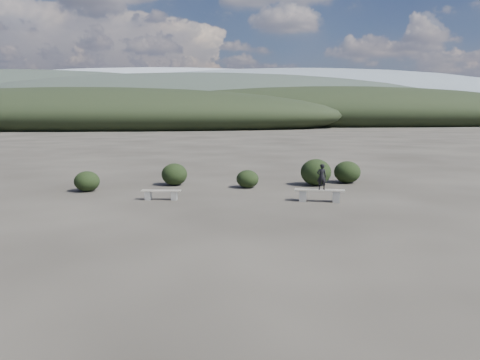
{
  "coord_description": "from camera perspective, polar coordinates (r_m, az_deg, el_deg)",
  "views": [
    {
      "loc": [
        -0.6,
        -13.22,
        3.55
      ],
      "look_at": [
        0.64,
        3.5,
        1.1
      ],
      "focal_mm": 35.0,
      "sensor_mm": 36.0,
      "label": 1
    }
  ],
  "objects": [
    {
      "name": "mountain_ridges",
      "position": [
        352.43,
        -5.41,
        9.47
      ],
      "size": [
        500.0,
        400.0,
        56.0
      ],
      "color": "black",
      "rests_on": "ground"
    },
    {
      "name": "shrub_e",
      "position": [
        24.09,
        12.94,
        0.95
      ],
      "size": [
        1.32,
        1.32,
        1.1
      ],
      "primitive_type": "ellipsoid",
      "color": "black",
      "rests_on": "ground"
    },
    {
      "name": "shrub_c",
      "position": [
        21.98,
        0.93,
        0.13
      ],
      "size": [
        1.05,
        1.05,
        0.84
      ],
      "primitive_type": "ellipsoid",
      "color": "black",
      "rests_on": "ground"
    },
    {
      "name": "shrub_a",
      "position": [
        22.08,
        -18.16,
        -0.15
      ],
      "size": [
        1.12,
        1.12,
        0.92
      ],
      "primitive_type": "ellipsoid",
      "color": "black",
      "rests_on": "ground"
    },
    {
      "name": "shrub_b",
      "position": [
        22.97,
        -8.0,
        0.69
      ],
      "size": [
        1.25,
        1.25,
        1.07
      ],
      "primitive_type": "ellipsoid",
      "color": "black",
      "rests_on": "ground"
    },
    {
      "name": "ground",
      "position": [
        13.71,
        -1.59,
        -6.71
      ],
      "size": [
        1200.0,
        1200.0,
        0.0
      ],
      "primitive_type": "plane",
      "color": "#2C2822",
      "rests_on": "ground"
    },
    {
      "name": "shrub_d",
      "position": [
        22.97,
        9.24,
        0.94
      ],
      "size": [
        1.47,
        1.47,
        1.29
      ],
      "primitive_type": "ellipsoid",
      "color": "black",
      "rests_on": "ground"
    },
    {
      "name": "bench_left",
      "position": [
        19.26,
        -9.59,
        -1.69
      ],
      "size": [
        1.63,
        0.5,
        0.4
      ],
      "rotation": [
        0.0,
        0.0,
        -0.1
      ],
      "color": "gray",
      "rests_on": "ground"
    },
    {
      "name": "bench_right",
      "position": [
        18.87,
        9.66,
        -1.73
      ],
      "size": [
        2.01,
        0.89,
        0.49
      ],
      "rotation": [
        0.0,
        0.0,
        -0.25
      ],
      "color": "gray",
      "rests_on": "ground"
    },
    {
      "name": "seated_person",
      "position": [
        18.76,
        9.93,
        0.4
      ],
      "size": [
        0.39,
        0.27,
        1.03
      ],
      "primitive_type": "imported",
      "rotation": [
        0.0,
        0.0,
        3.08
      ],
      "color": "black",
      "rests_on": "bench_right"
    }
  ]
}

